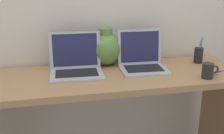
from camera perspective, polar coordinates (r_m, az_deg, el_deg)
desk at (r=1.84m, az=0.00°, el=-5.80°), size 1.70×0.55×0.74m
laptop_left at (r=1.81m, az=-7.35°, el=0.87°), size 0.34×0.27×0.26m
laptop_right at (r=1.89m, az=6.09°, el=1.67°), size 0.31×0.27×0.25m
green_vase at (r=1.95m, az=-1.31°, el=3.84°), size 0.23×0.23×0.26m
coffee_mug at (r=1.81m, az=18.99°, el=-0.71°), size 0.11×0.07×0.09m
pen_cup at (r=2.10m, az=17.20°, el=2.35°), size 0.06×0.06×0.19m
scissors at (r=1.93m, az=20.72°, el=-1.07°), size 0.14×0.09×0.01m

